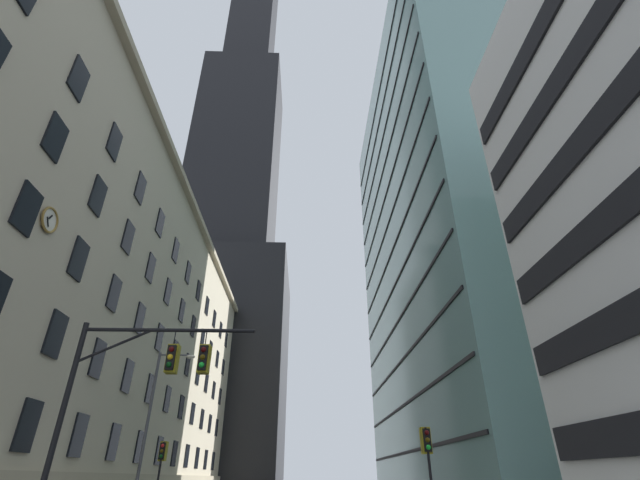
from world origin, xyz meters
TOP-DOWN VIEW (x-y plane):
  - station_building at (-18.03, 29.68)m, footprint 14.74×71.37m
  - dark_skyscraper at (-16.64, 72.15)m, footprint 28.02×28.02m
  - glass_office_midrise at (19.55, 29.69)m, footprint 17.20×39.94m
  - traffic_signal_mast at (-4.29, 2.78)m, footprint 6.60×0.63m
  - traffic_light_near_right at (6.79, 6.63)m, footprint 0.40×0.63m
  - traffic_light_far_left at (-6.76, 14.98)m, footprint 0.40×0.63m
  - street_lamppost at (-7.41, 14.25)m, footprint 2.33×0.32m

SIDE VIEW (x-z plane):
  - traffic_light_far_left at x=-6.76m, z-range 1.25..4.93m
  - traffic_light_near_right at x=6.79m, z-range 1.26..4.95m
  - traffic_signal_mast at x=-4.29m, z-range 1.55..8.50m
  - street_lamppost at x=-7.41m, z-range 0.90..9.67m
  - station_building at x=-18.03m, z-range -0.02..28.15m
  - glass_office_midrise at x=19.55m, z-range 0.00..53.44m
  - dark_skyscraper at x=-16.64m, z-range -40.04..157.65m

